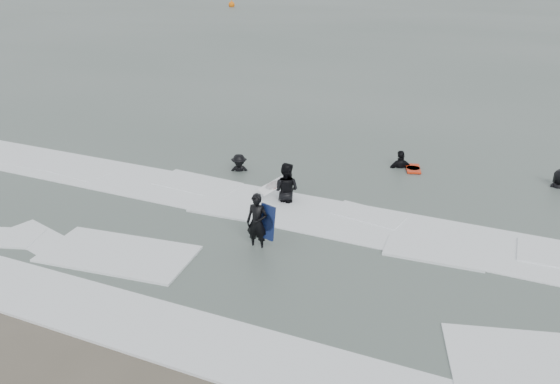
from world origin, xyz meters
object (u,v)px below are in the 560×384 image
at_px(surfer_wading, 286,202).
at_px(surfer_right_far, 559,188).
at_px(surfer_breaker, 239,173).
at_px(surfer_right_near, 400,168).
at_px(buoy, 232,5).
at_px(surfer_centre, 258,249).

height_order(surfer_wading, surfer_right_far, surfer_wading).
bearing_deg(surfer_breaker, surfer_right_far, -9.21).
relative_size(surfer_right_near, buoy, 1.13).
bearing_deg(surfer_wading, surfer_centre, 96.66).
xyz_separation_m(surfer_breaker, buoy, (-36.94, 65.62, 0.42)).
relative_size(surfer_breaker, surfer_right_far, 0.86).
bearing_deg(surfer_centre, surfer_wading, 97.28).
distance_m(surfer_breaker, buoy, 75.31).
bearing_deg(surfer_centre, surfer_breaker, 120.47).
bearing_deg(surfer_wading, buoy, -63.02).
distance_m(surfer_centre, surfer_right_near, 8.12).
bearing_deg(buoy, surfer_breaker, -60.62).
height_order(surfer_breaker, buoy, buoy).
bearing_deg(surfer_right_far, surfer_centre, 16.67).
xyz_separation_m(surfer_breaker, surfer_right_near, (5.34, 2.95, 0.00)).
relative_size(surfer_wading, surfer_right_far, 1.04).
bearing_deg(surfer_centre, surfer_right_near, 71.88).
height_order(surfer_right_near, surfer_right_far, surfer_right_near).
xyz_separation_m(surfer_centre, surfer_breaker, (-3.21, 4.88, 0.00)).
xyz_separation_m(surfer_wading, surfer_breaker, (-2.64, 1.69, 0.00)).
xyz_separation_m(surfer_right_far, buoy, (-47.74, 62.33, 0.42)).
distance_m(surfer_right_far, buoy, 78.51).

